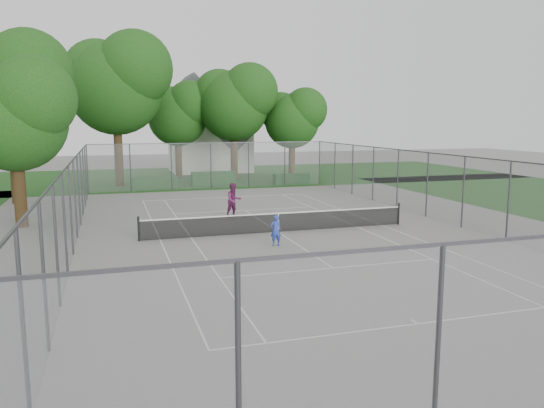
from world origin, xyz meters
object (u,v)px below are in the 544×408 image
object	(u,v)px
tennis_net	(278,222)
woman_player	(234,200)
house	(210,133)
girl_player	(276,230)

from	to	relation	value
tennis_net	woman_player	distance (m)	4.59
tennis_net	house	xyz separation A→B (m)	(2.43, 30.42, 3.38)
girl_player	woman_player	bearing A→B (deg)	-92.08
house	girl_player	bearing A→B (deg)	-95.80
tennis_net	woman_player	world-z (taller)	woman_player
tennis_net	girl_player	distance (m)	2.69
tennis_net	girl_player	bearing A→B (deg)	-110.07
girl_player	woman_player	world-z (taller)	woman_player
tennis_net	house	world-z (taller)	house
girl_player	tennis_net	bearing A→B (deg)	-113.71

